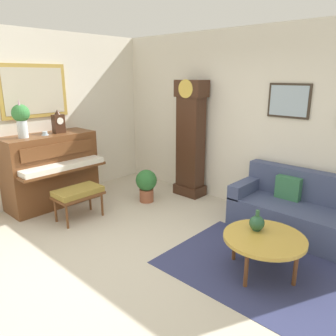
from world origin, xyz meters
TOP-DOWN VIEW (x-y plane):
  - ground_plane at (0.00, 0.00)m, footprint 6.40×6.00m
  - wall_left at (-2.60, 0.01)m, footprint 0.13×4.90m
  - wall_back at (0.02, 2.40)m, footprint 5.30×0.13m
  - area_rug at (1.27, 0.80)m, footprint 2.10×1.50m
  - piano at (-2.23, 0.23)m, footprint 0.87×1.44m
  - piano_bench at (-1.40, 0.19)m, footprint 0.42×0.70m
  - grandfather_clock at (-0.84, 2.14)m, footprint 0.52×0.34m
  - couch at (1.28, 1.97)m, footprint 1.90×0.80m
  - coffee_table at (1.28, 0.79)m, footprint 0.88×0.88m
  - mantel_clock at (-2.23, 0.43)m, footprint 0.13×0.18m
  - flower_vase at (-2.23, -0.16)m, footprint 0.26×0.26m
  - teacup at (-2.20, 0.17)m, footprint 0.12×0.12m
  - green_jug at (1.14, 0.87)m, footprint 0.17×0.17m
  - potted_plant at (-1.17, 1.36)m, footprint 0.36×0.36m

SIDE VIEW (x-z plane):
  - ground_plane at x=0.00m, z-range -0.10..0.00m
  - area_rug at x=1.27m, z-range 0.00..0.01m
  - couch at x=1.28m, z-range -0.11..0.73m
  - potted_plant at x=-1.17m, z-range 0.04..0.60m
  - coffee_table at x=1.28m, z-range 0.18..0.61m
  - piano_bench at x=-1.40m, z-range 0.17..0.65m
  - green_jug at x=1.14m, z-range 0.40..0.64m
  - piano at x=-2.23m, z-range 0.01..1.19m
  - grandfather_clock at x=-0.84m, z-range -0.05..1.98m
  - teacup at x=-2.20m, z-range 1.18..1.24m
  - mantel_clock at x=-2.23m, z-range 1.17..1.55m
  - wall_back at x=0.02m, z-range 0.00..2.80m
  - wall_left at x=-2.60m, z-range 0.01..2.81m
  - flower_vase at x=-2.23m, z-range 1.21..1.79m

